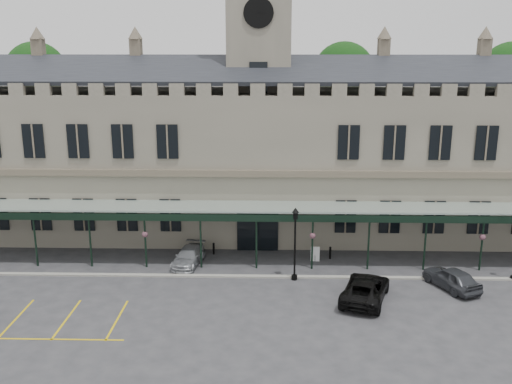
{
  "coord_description": "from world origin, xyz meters",
  "views": [
    {
      "loc": [
        0.95,
        -31.34,
        15.7
      ],
      "look_at": [
        0.0,
        6.0,
        6.0
      ],
      "focal_mm": 40.0,
      "sensor_mm": 36.0,
      "label": 1
    }
  ],
  "objects_px": {
    "clock_tower": "(259,77)",
    "lamp_post_mid": "(295,237)",
    "car_van": "(365,289)",
    "sign_board": "(315,254)",
    "car_taxi": "(189,256)",
    "station_building": "(259,157)",
    "car_right_a": "(452,278)"
  },
  "relations": [
    {
      "from": "station_building",
      "to": "car_taxi",
      "type": "distance_m",
      "value": 11.18
    },
    {
      "from": "car_right_a",
      "to": "clock_tower",
      "type": "bearing_deg",
      "value": -67.66
    },
    {
      "from": "clock_tower",
      "to": "car_van",
      "type": "relative_size",
      "value": 4.56
    },
    {
      "from": "station_building",
      "to": "car_taxi",
      "type": "height_order",
      "value": "station_building"
    },
    {
      "from": "clock_tower",
      "to": "lamp_post_mid",
      "type": "height_order",
      "value": "clock_tower"
    },
    {
      "from": "car_van",
      "to": "car_right_a",
      "type": "height_order",
      "value": "car_van"
    },
    {
      "from": "lamp_post_mid",
      "to": "car_right_a",
      "type": "height_order",
      "value": "lamp_post_mid"
    },
    {
      "from": "car_van",
      "to": "car_right_a",
      "type": "xyz_separation_m",
      "value": [
        6.0,
        1.93,
        -0.02
      ]
    },
    {
      "from": "lamp_post_mid",
      "to": "car_right_a",
      "type": "bearing_deg",
      "value": -6.52
    },
    {
      "from": "station_building",
      "to": "lamp_post_mid",
      "type": "height_order",
      "value": "station_building"
    },
    {
      "from": "clock_tower",
      "to": "lamp_post_mid",
      "type": "distance_m",
      "value": 15.02
    },
    {
      "from": "sign_board",
      "to": "car_right_a",
      "type": "height_order",
      "value": "car_right_a"
    },
    {
      "from": "station_building",
      "to": "car_van",
      "type": "height_order",
      "value": "station_building"
    },
    {
      "from": "car_taxi",
      "to": "car_right_a",
      "type": "relative_size",
      "value": 0.99
    },
    {
      "from": "station_building",
      "to": "car_taxi",
      "type": "relative_size",
      "value": 14.02
    },
    {
      "from": "car_taxi",
      "to": "car_van",
      "type": "relative_size",
      "value": 0.79
    },
    {
      "from": "clock_tower",
      "to": "car_taxi",
      "type": "xyz_separation_m",
      "value": [
        -5.0,
        -8.2,
        -12.49
      ]
    },
    {
      "from": "sign_board",
      "to": "car_taxi",
      "type": "bearing_deg",
      "value": -170.63
    },
    {
      "from": "car_right_a",
      "to": "lamp_post_mid",
      "type": "bearing_deg",
      "value": -31.44
    },
    {
      "from": "clock_tower",
      "to": "car_taxi",
      "type": "distance_m",
      "value": 15.76
    },
    {
      "from": "lamp_post_mid",
      "to": "car_van",
      "type": "xyz_separation_m",
      "value": [
        4.34,
        -3.11,
        -2.3
      ]
    },
    {
      "from": "car_right_a",
      "to": "car_van",
      "type": "bearing_deg",
      "value": -7.09
    },
    {
      "from": "lamp_post_mid",
      "to": "sign_board",
      "type": "distance_m",
      "value": 4.61
    },
    {
      "from": "station_building",
      "to": "lamp_post_mid",
      "type": "xyz_separation_m",
      "value": [
        2.66,
        -10.75,
        -3.41
      ]
    },
    {
      "from": "car_van",
      "to": "car_taxi",
      "type": "bearing_deg",
      "value": -6.59
    },
    {
      "from": "lamp_post_mid",
      "to": "car_right_a",
      "type": "relative_size",
      "value": 1.19
    },
    {
      "from": "station_building",
      "to": "car_taxi",
      "type": "bearing_deg",
      "value": -121.64
    },
    {
      "from": "station_building",
      "to": "sign_board",
      "type": "xyz_separation_m",
      "value": [
        4.34,
        -7.26,
        -5.92
      ]
    },
    {
      "from": "car_taxi",
      "to": "car_van",
      "type": "height_order",
      "value": "car_van"
    },
    {
      "from": "clock_tower",
      "to": "car_van",
      "type": "bearing_deg",
      "value": -63.35
    },
    {
      "from": "lamp_post_mid",
      "to": "car_taxi",
      "type": "distance_m",
      "value": 8.46
    },
    {
      "from": "car_right_a",
      "to": "car_taxi",
      "type": "bearing_deg",
      "value": -36.88
    }
  ]
}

